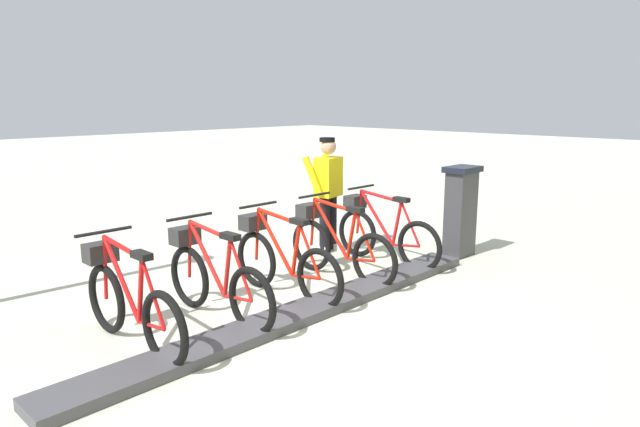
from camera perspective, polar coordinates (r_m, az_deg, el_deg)
ground_plane at (r=5.89m, az=-1.61°, el=-10.37°), size 60.00×60.00×0.00m
dock_rail_base at (r=5.87m, az=-1.62°, el=-9.92°), size 0.44×5.41×0.10m
payment_kiosk at (r=8.15m, az=14.06°, el=0.37°), size 0.36×0.52×1.28m
bike_docked_0 at (r=7.67m, az=6.37°, el=-1.86°), size 1.72×0.54×1.02m
bike_docked_1 at (r=6.98m, az=1.72°, el=-3.14°), size 1.72×0.54×1.02m
bike_docked_2 at (r=6.35m, az=-3.91°, el=-4.66°), size 1.72×0.54×1.02m
bike_docked_3 at (r=5.80m, az=-10.71°, el=-6.42°), size 1.72×0.54×1.02m
bike_docked_4 at (r=5.36m, az=-18.85°, el=-8.39°), size 1.72×0.54×1.02m
worker_near_rack at (r=8.10m, az=0.78°, el=2.39°), size 0.50×0.68×1.66m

